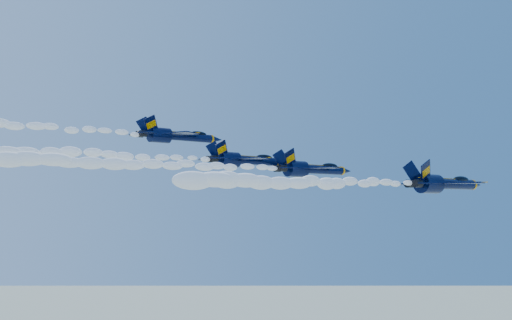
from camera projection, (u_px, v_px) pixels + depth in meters
jet_lead at (443, 183)px, 92.73m from camera, size 19.86×16.29×7.38m
smoke_trail_jet_lead at (315, 182)px, 74.74m from camera, size 41.15×2.21×1.99m
jet_second at (311, 169)px, 90.88m from camera, size 16.44×13.49×6.11m
smoke_trail_jet_second at (157, 164)px, 73.80m from camera, size 41.15×1.83×1.65m
jet_third at (245, 160)px, 90.82m from camera, size 15.67×12.85×5.82m
smoke_trail_jet_third at (77, 153)px, 73.94m from camera, size 41.15×1.75×1.57m
jet_fourth at (177, 136)px, 95.98m from camera, size 16.46×13.50×6.12m
smoke_trail_jet_fourth at (3, 124)px, 78.89m from camera, size 41.15×1.83×1.65m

